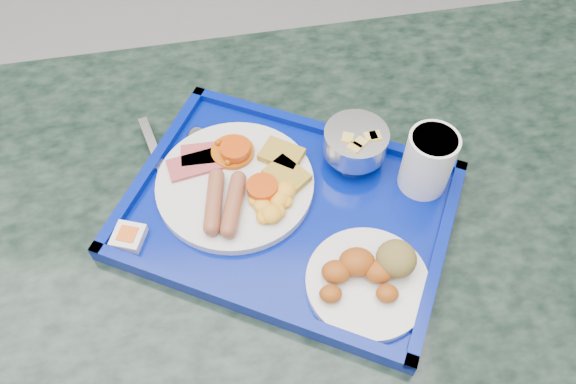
{
  "coord_description": "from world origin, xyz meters",
  "views": [
    {
      "loc": [
        0.41,
        -0.31,
        1.41
      ],
      "look_at": [
        0.42,
        0.12,
        0.8
      ],
      "focal_mm": 35.0,
      "sensor_mm": 36.0,
      "label": 1
    }
  ],
  "objects_px": {
    "main_plate": "(240,183)",
    "table": "(312,271)",
    "bread_plate": "(371,275)",
    "fruit_bowl": "(356,143)",
    "juice_cup": "(428,160)",
    "tray": "(288,211)"
  },
  "relations": [
    {
      "from": "table",
      "to": "fruit_bowl",
      "type": "xyz_separation_m",
      "value": [
        0.06,
        0.08,
        0.25
      ]
    },
    {
      "from": "tray",
      "to": "main_plate",
      "type": "relative_size",
      "value": 2.34
    },
    {
      "from": "main_plate",
      "to": "table",
      "type": "bearing_deg",
      "value": -14.93
    },
    {
      "from": "main_plate",
      "to": "fruit_bowl",
      "type": "distance_m",
      "value": 0.17
    },
    {
      "from": "fruit_bowl",
      "to": "juice_cup",
      "type": "distance_m",
      "value": 0.1
    },
    {
      "from": "bread_plate",
      "to": "juice_cup",
      "type": "height_order",
      "value": "juice_cup"
    },
    {
      "from": "fruit_bowl",
      "to": "juice_cup",
      "type": "xyz_separation_m",
      "value": [
        0.1,
        -0.04,
        0.01
      ]
    },
    {
      "from": "juice_cup",
      "to": "main_plate",
      "type": "bearing_deg",
      "value": -178.19
    },
    {
      "from": "bread_plate",
      "to": "juice_cup",
      "type": "distance_m",
      "value": 0.18
    },
    {
      "from": "tray",
      "to": "fruit_bowl",
      "type": "relative_size",
      "value": 5.7
    },
    {
      "from": "main_plate",
      "to": "bread_plate",
      "type": "height_order",
      "value": "bread_plate"
    },
    {
      "from": "tray",
      "to": "juice_cup",
      "type": "distance_m",
      "value": 0.21
    },
    {
      "from": "bread_plate",
      "to": "fruit_bowl",
      "type": "height_order",
      "value": "fruit_bowl"
    },
    {
      "from": "table",
      "to": "juice_cup",
      "type": "xyz_separation_m",
      "value": [
        0.15,
        0.04,
        0.26
      ]
    },
    {
      "from": "table",
      "to": "juice_cup",
      "type": "distance_m",
      "value": 0.3
    },
    {
      "from": "table",
      "to": "fruit_bowl",
      "type": "bearing_deg",
      "value": 54.15
    },
    {
      "from": "tray",
      "to": "main_plate",
      "type": "bearing_deg",
      "value": 151.95
    },
    {
      "from": "bread_plate",
      "to": "juice_cup",
      "type": "xyz_separation_m",
      "value": [
        0.09,
        0.16,
        0.04
      ]
    },
    {
      "from": "tray",
      "to": "juice_cup",
      "type": "bearing_deg",
      "value": 13.02
    },
    {
      "from": "main_plate",
      "to": "bread_plate",
      "type": "bearing_deg",
      "value": -40.68
    },
    {
      "from": "bread_plate",
      "to": "juice_cup",
      "type": "bearing_deg",
      "value": 60.25
    },
    {
      "from": "bread_plate",
      "to": "main_plate",
      "type": "bearing_deg",
      "value": 139.32
    }
  ]
}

